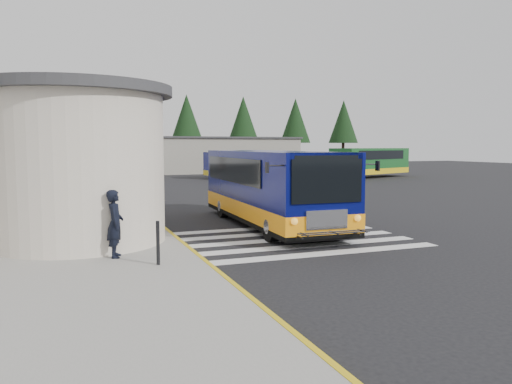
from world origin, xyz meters
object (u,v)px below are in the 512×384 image
object	(u,v)px
transit_bus	(271,190)
pedestrian_a	(115,224)
pedestrian_b	(111,216)
far_bus_a	(248,163)
bollard	(158,243)
far_bus_b	(370,161)

from	to	relation	value
transit_bus	pedestrian_a	size ratio (longest dim) A/B	5.76
transit_bus	pedestrian_b	size ratio (longest dim) A/B	6.02
far_bus_a	bollard	bearing A→B (deg)	151.80
pedestrian_a	pedestrian_b	xyz separation A→B (m)	(0.06, 1.80, -0.04)
transit_bus	far_bus_b	distance (m)	32.31
bollard	far_bus_b	size ratio (longest dim) A/B	0.11
far_bus_b	bollard	bearing A→B (deg)	117.68
pedestrian_b	bollard	size ratio (longest dim) A/B	1.56
transit_bus	pedestrian_a	world-z (taller)	transit_bus
transit_bus	far_bus_a	size ratio (longest dim) A/B	1.21
pedestrian_a	pedestrian_b	world-z (taller)	pedestrian_a
pedestrian_b	transit_bus	bearing A→B (deg)	87.27
far_bus_b	pedestrian_b	bearing A→B (deg)	113.69
far_bus_b	far_bus_a	bearing A→B (deg)	52.25
transit_bus	pedestrian_b	bearing A→B (deg)	-156.30
transit_bus	bollard	xyz separation A→B (m)	(-5.40, -5.58, -0.69)
far_bus_a	pedestrian_a	bearing A→B (deg)	149.64
far_bus_a	transit_bus	bearing A→B (deg)	157.05
pedestrian_b	bollard	world-z (taller)	pedestrian_b
pedestrian_b	far_bus_b	world-z (taller)	far_bus_b
transit_bus	far_bus_a	world-z (taller)	transit_bus
pedestrian_a	far_bus_b	world-z (taller)	far_bus_b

